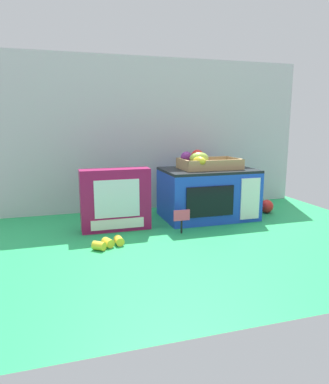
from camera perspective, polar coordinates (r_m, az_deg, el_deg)
name	(u,v)px	position (r m, az deg, el deg)	size (l,w,h in m)	color
ground_plane	(176,223)	(1.63, 1.84, -5.00)	(1.70, 1.70, 0.00)	#219E54
display_back_panel	(156,135)	(1.87, -1.34, 9.24)	(1.61, 0.03, 0.78)	#B7BABF
toy_microwave	(208,193)	(1.70, 7.02, -0.21)	(0.43, 0.29, 0.24)	blue
food_groups_crate	(205,163)	(1.68, 6.51, 4.77)	(0.28, 0.19, 0.09)	tan
cookie_set_box	(116,200)	(1.50, -7.93, -1.26)	(0.29, 0.08, 0.26)	#99144C
price_sign	(182,218)	(1.46, 2.80, -4.20)	(0.07, 0.01, 0.10)	black
loose_toy_banana	(109,243)	(1.33, -9.02, -8.15)	(0.12, 0.09, 0.03)	yellow
loose_toy_apple	(267,206)	(1.87, 16.21, -2.23)	(0.07, 0.07, 0.07)	red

